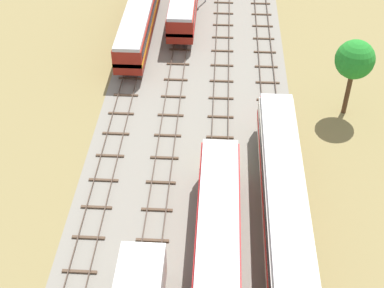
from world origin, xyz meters
TOP-DOWN VIEW (x-y plane):
  - ground_plane at (0.00, 56.00)m, footprint 480.00×480.00m
  - ballast_bed at (0.00, 56.00)m, footprint 17.89×176.00m
  - track_far_left at (-6.95, 57.00)m, footprint 2.40×126.00m
  - track_left at (-2.32, 57.00)m, footprint 2.40×126.00m
  - track_centre_left at (2.32, 57.00)m, footprint 2.40×126.00m
  - track_centre at (6.95, 57.00)m, footprint 2.40×126.00m
  - diesel_railcar_centre_left_near at (2.32, 28.27)m, footprint 2.96×20.50m
  - diesel_railcar_centre_mid at (6.95, 34.65)m, footprint 2.96×20.50m
  - diesel_railcar_far_left_midfar at (-6.95, 61.35)m, footprint 2.96×20.50m
  - lineside_tree_0 at (13.79, 47.99)m, footprint 3.47×3.47m

SIDE VIEW (x-z plane):
  - ground_plane at x=0.00m, z-range 0.00..0.00m
  - ballast_bed at x=0.00m, z-range 0.00..0.01m
  - track_far_left at x=-6.95m, z-range -0.01..0.28m
  - track_left at x=-2.32m, z-range -0.01..0.28m
  - track_centre_left at x=2.32m, z-range -0.01..0.28m
  - track_centre at x=6.95m, z-range -0.01..0.28m
  - diesel_railcar_centre_left_near at x=2.32m, z-range 0.70..4.50m
  - diesel_railcar_centre_mid at x=6.95m, z-range 0.70..4.50m
  - diesel_railcar_far_left_midfar at x=-6.95m, z-range 0.70..4.50m
  - lineside_tree_0 at x=13.79m, z-range 1.91..9.33m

